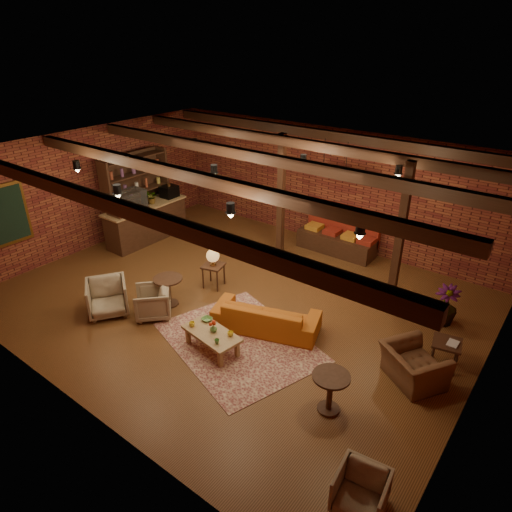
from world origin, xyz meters
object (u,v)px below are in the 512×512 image
Objects in this scene: side_table_lamp at (213,259)px; armchair_b at (152,301)px; armchair_right at (414,361)px; armchair_far at (361,490)px; coffee_table at (212,334)px; sofa at (266,316)px; armchair_a at (107,296)px; round_table_left at (168,287)px; side_table_book at (447,344)px; plant_tall at (454,268)px; round_table_right at (330,387)px.

side_table_lamp reaches higher than armchair_b.
armchair_far is (0.32, -2.70, -0.11)m from armchair_right.
sofa is at bearing 69.70° from coffee_table.
side_table_lamp reaches higher than armchair_far.
armchair_far is (3.22, -2.40, 0.01)m from sofa.
armchair_a is (-2.60, -0.41, 0.06)m from coffee_table.
round_table_left is (-1.81, 0.61, 0.09)m from coffee_table.
sofa is 3.69× the size of side_table_book.
plant_tall reaches higher than armchair_a.
side_table_lamp is 0.97× the size of armchair_right.
sofa is at bearing 13.70° from round_table_left.
round_table_left reaches higher than sofa.
coffee_table reaches higher than side_table_book.
side_table_book is at bearing 15.85° from round_table_left.
sofa is 3.37m from side_table_book.
side_table_book is (5.45, 1.55, 0.05)m from round_table_left.
side_table_lamp reaches higher than sofa.
armchair_b is (0.84, 0.50, -0.05)m from armchair_a.
armchair_a is 6.20m from armchair_right.
coffee_table is 1.91m from round_table_left.
round_table_right is (4.08, -1.80, -0.26)m from side_table_lamp.
round_table_left is at bearing 154.33° from armchair_far.
armchair_far is at bearing -30.25° from side_table_lamp.
plant_tall reaches higher than coffee_table.
round_table_right is (-0.80, -1.47, 0.04)m from armchair_right.
sofa is at bearing 136.40° from armchair_far.
coffee_table is 1.69× the size of armchair_b.
armchair_right reaches higher than side_table_book.
armchair_right is (5.13, 0.84, -0.01)m from round_table_left.
armchair_b is (-1.76, 0.10, 0.01)m from coffee_table.
armchair_a reaches higher than round_table_right.
sofa is 3.40m from armchair_a.
armchair_b is at bearing 159.15° from armchair_far.
round_table_right is at bearing -8.20° from round_table_left.
plant_tall is at bearing 78.92° from round_table_right.
side_table_lamp is 1.32× the size of armchair_b.
coffee_table is at bearing -149.40° from side_table_book.
armchair_b is 0.74× the size of armchair_right.
armchair_right is 2.72m from armchair_far.
side_table_lamp is at bearing -35.76° from sofa.
armchair_right reaches higher than armchair_far.
armchair_right is 1.71× the size of side_table_book.
round_table_left is at bearing 42.12° from armchair_right.
armchair_right is at bearing 58.62° from armchair_b.
sofa is 3.31× the size of armchair_far.
armchair_far reaches higher than side_table_book.
round_table_right is (2.09, -1.17, 0.16)m from sofa.
round_table_left reaches higher than armchair_far.
armchair_b is at bearing -159.14° from side_table_book.
plant_tall is at bearing 30.18° from round_table_left.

